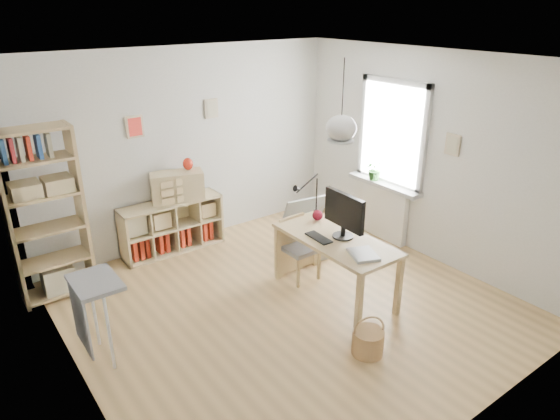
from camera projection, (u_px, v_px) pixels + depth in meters
ground at (289, 305)px, 5.70m from camera, size 4.50×4.50×0.00m
room_shell at (341, 128)px, 5.12m from camera, size 4.50×4.50×4.50m
window_unit at (393, 133)px, 6.77m from camera, size 0.07×1.16×1.46m
radiator at (384, 212)px, 7.19m from camera, size 0.10×0.80×0.80m
windowsill at (384, 185)px, 7.00m from camera, size 0.22×1.20×0.06m
desk at (336, 245)px, 5.64m from camera, size 0.70×1.50×0.75m
cube_shelf at (170, 230)px, 6.87m from camera, size 1.40×0.38×0.72m
tall_bookshelf at (44, 209)px, 5.50m from camera, size 0.80×0.38×2.00m
side_table at (90, 300)px, 4.59m from camera, size 0.40×0.55×0.85m
chair at (298, 244)px, 6.13m from camera, size 0.39×0.39×0.78m
wicker_basket at (368, 341)px, 4.87m from camera, size 0.31×0.31×0.43m
storage_chest at (317, 235)px, 6.86m from camera, size 0.76×0.83×0.70m
monitor at (344, 213)px, 5.51m from camera, size 0.24×0.60×0.52m
keyboard at (319, 238)px, 5.58m from camera, size 0.15×0.36×0.02m
task_lamp at (306, 194)px, 5.94m from camera, size 0.46×0.17×0.49m
yarn_ball at (318, 215)px, 6.03m from camera, size 0.13×0.13×0.13m
paper_tray at (363, 255)px, 5.20m from camera, size 0.36×0.39×0.03m
drawer_chest at (177, 186)px, 6.68m from camera, size 0.75×0.52×0.39m
red_vase at (188, 164)px, 6.67m from camera, size 0.14×0.14×0.17m
potted_plant at (375, 169)px, 7.05m from camera, size 0.34×0.31×0.31m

